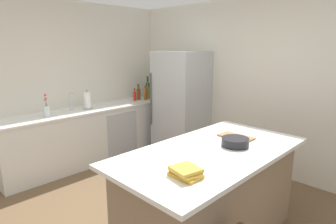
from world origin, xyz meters
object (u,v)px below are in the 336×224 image
Objects in this scene: kitchen_island at (210,194)px; refrigerator at (181,104)px; flower_vase at (47,110)px; hot_sauce_bottle at (135,96)px; sink_faucet at (71,101)px; paper_towel_roll at (87,101)px; soda_bottle at (154,90)px; vinegar_bottle at (145,94)px; cookbook_stack at (186,172)px; olive_oil_bottle at (148,92)px; whiskey_bottle at (138,94)px; cutting_board at (236,137)px; wine_bottle at (148,89)px; mixing_bowl at (235,142)px.

refrigerator reaches higher than kitchen_island.
hot_sauce_bottle is at bearing 93.03° from flower_vase.
kitchen_island is 6.62× the size of sink_faucet.
soda_bottle reaches higher than paper_towel_roll.
kitchen_island is 8.73× the size of hot_sauce_bottle.
soda_bottle is 1.25× the size of vinegar_bottle.
kitchen_island is at bearing 11.18° from flower_vase.
paper_towel_roll reaches higher than cookbook_stack.
kitchen_island is at bearing -29.53° from olive_oil_bottle.
sink_faucet reaches higher than whiskey_bottle.
flower_vase reaches higher than vinegar_bottle.
vinegar_bottle is at bearing 160.62° from cutting_board.
vinegar_bottle is 2.66m from cutting_board.
sink_faucet is 1.03× the size of whiskey_bottle.
refrigerator reaches higher than soda_bottle.
soda_bottle is 0.21m from olive_oil_bottle.
olive_oil_bottle is (0.10, -0.09, -0.03)m from wine_bottle.
refrigerator is 6.22× the size of whiskey_bottle.
whiskey_bottle is 3.41m from cookbook_stack.
cookbook_stack is at bearing -77.76° from cutting_board.
olive_oil_bottle is 2.94m from mixing_bowl.
hot_sauce_bottle is at bearing -159.42° from refrigerator.
flower_vase is 2.74m from mixing_bowl.
kitchen_island is at bearing 108.24° from cookbook_stack.
kitchen_island is 5.49× the size of cutting_board.
vinegar_bottle is (0.14, -0.19, -0.06)m from wine_bottle.
vinegar_bottle is 2.87m from mixing_bowl.
sink_faucet is 0.72× the size of wine_bottle.
vinegar_bottle is at bearing 157.09° from mixing_bowl.
vinegar_bottle reaches higher than kitchen_island.
refrigerator is 2.87m from cookbook_stack.
whiskey_bottle reaches higher than cutting_board.
refrigerator is 5.50× the size of flower_vase.
whiskey_bottle is (0.04, -0.27, -0.05)m from wine_bottle.
flower_vase is at bearing -86.97° from hot_sauce_bottle.
whiskey_bottle is (-2.65, 1.28, 0.54)m from kitchen_island.
sink_faucet is at bearing -102.54° from paper_towel_roll.
refrigerator is 6.71× the size of vinegar_bottle.
flower_vase is 0.97× the size of soda_bottle.
paper_towel_roll reaches higher than cutting_board.
soda_bottle is at bearing 88.66° from whiskey_bottle.
cookbook_stack reaches higher than cutting_board.
hot_sauce_bottle is at bearing -88.71° from soda_bottle.
sink_faucet is 2.91m from cookbook_stack.
olive_oil_bottle reaches higher than paper_towel_roll.
sink_faucet is at bearing -91.54° from hot_sauce_bottle.
cookbook_stack is at bearing -15.66° from paper_towel_roll.
hot_sauce_bottle is at bearing 155.93° from kitchen_island.
mixing_bowl is at bearing -25.13° from wine_bottle.
vinegar_bottle is (-0.79, -0.14, 0.10)m from refrigerator.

